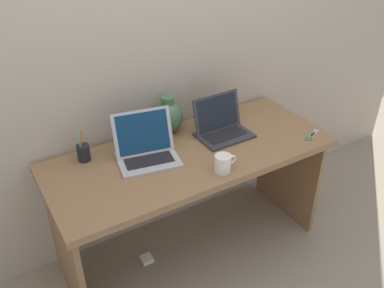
{
  "coord_description": "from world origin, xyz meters",
  "views": [
    {
      "loc": [
        -1.0,
        -1.65,
        2.0
      ],
      "look_at": [
        0.0,
        0.0,
        0.8
      ],
      "focal_mm": 38.82,
      "sensor_mm": 36.0,
      "label": 1
    }
  ],
  "objects": [
    {
      "name": "pen_cup",
      "position": [
        -0.54,
        0.23,
        0.79
      ],
      "size": [
        0.07,
        0.07,
        0.18
      ],
      "color": "black",
      "rests_on": "desk"
    },
    {
      "name": "power_brick",
      "position": [
        -0.3,
        0.05,
        0.01
      ],
      "size": [
        0.07,
        0.07,
        0.03
      ],
      "primitive_type": "cube",
      "color": "white",
      "rests_on": "ground"
    },
    {
      "name": "coffee_mug",
      "position": [
        0.04,
        -0.24,
        0.79
      ],
      "size": [
        0.13,
        0.09,
        0.09
      ],
      "color": "white",
      "rests_on": "desk"
    },
    {
      "name": "green_vase",
      "position": [
        0.0,
        0.27,
        0.85
      ],
      "size": [
        0.17,
        0.17,
        0.22
      ],
      "color": "#47704C",
      "rests_on": "desk"
    },
    {
      "name": "laptop_right",
      "position": [
        0.25,
        0.08,
        0.81
      ],
      "size": [
        0.31,
        0.23,
        0.23
      ],
      "color": "#333338",
      "rests_on": "desk"
    },
    {
      "name": "scissors",
      "position": [
        0.68,
        -0.22,
        0.75
      ],
      "size": [
        0.14,
        0.09,
        0.01
      ],
      "color": "#B7B7BC",
      "rests_on": "desk"
    },
    {
      "name": "ground_plane",
      "position": [
        0.0,
        0.0,
        0.0
      ],
      "size": [
        6.0,
        6.0,
        0.0
      ],
      "primitive_type": "plane",
      "color": "gray"
    },
    {
      "name": "back_wall",
      "position": [
        0.0,
        0.37,
        1.2
      ],
      "size": [
        4.4,
        0.04,
        2.4
      ],
      "primitive_type": "cube",
      "color": "#BCAD99",
      "rests_on": "ground"
    },
    {
      "name": "laptop_left",
      "position": [
        -0.24,
        0.08,
        0.81
      ],
      "size": [
        0.36,
        0.31,
        0.25
      ],
      "color": "#B2B2B7",
      "rests_on": "desk"
    },
    {
      "name": "desk",
      "position": [
        0.0,
        0.0,
        0.59
      ],
      "size": [
        1.61,
        0.66,
        0.75
      ],
      "color": "olive",
      "rests_on": "ground"
    }
  ]
}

